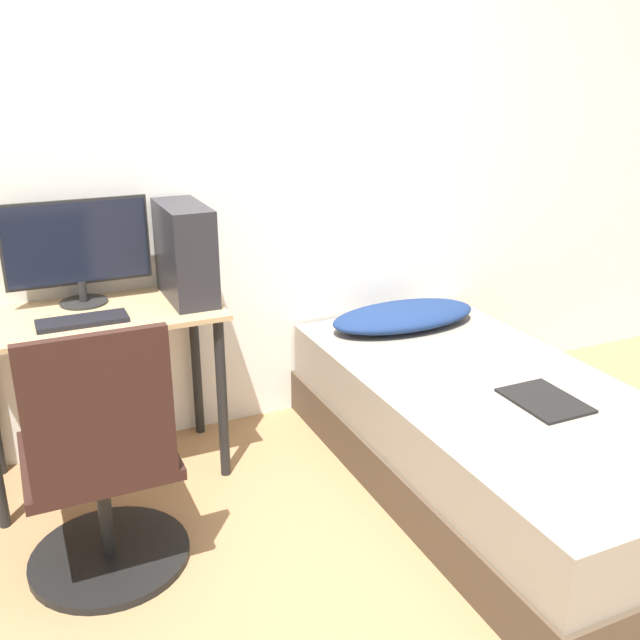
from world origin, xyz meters
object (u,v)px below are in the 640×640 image
office_chair (103,483)px  pc_tower (185,252)px  keyboard (82,321)px  bed (491,435)px  monitor (77,248)px

office_chair → pc_tower: bearing=54.0°
office_chair → keyboard: size_ratio=2.81×
office_chair → pc_tower: 1.04m
bed → pc_tower: 1.51m
pc_tower → office_chair: bearing=-126.0°
office_chair → monitor: monitor is taller
monitor → pc_tower: bearing=-15.1°
bed → monitor: size_ratio=3.40×
bed → pc_tower: pc_tower is taller
office_chair → bed: bearing=-3.3°
monitor → pc_tower: monitor is taller
keyboard → bed: bearing=-22.7°
bed → keyboard: bearing=157.3°
monitor → pc_tower: (0.42, -0.11, -0.04)m
bed → pc_tower: bearing=144.1°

